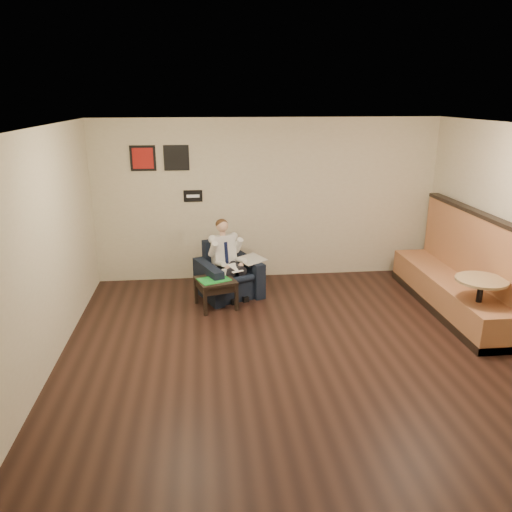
{
  "coord_description": "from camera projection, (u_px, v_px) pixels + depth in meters",
  "views": [
    {
      "loc": [
        -1.14,
        -5.53,
        3.13
      ],
      "look_at": [
        -0.41,
        1.2,
        0.96
      ],
      "focal_mm": 35.0,
      "sensor_mm": 36.0,
      "label": 1
    }
  ],
  "objects": [
    {
      "name": "side_table",
      "position": [
        216.0,
        293.0,
        7.71
      ],
      "size": [
        0.69,
        0.69,
        0.46
      ],
      "primitive_type": "cube",
      "rotation": [
        0.0,
        0.0,
        0.28
      ],
      "color": "black",
      "rests_on": "ground"
    },
    {
      "name": "art_print_right",
      "position": [
        176.0,
        158.0,
        8.32
      ],
      "size": [
        0.42,
        0.03,
        0.42
      ],
      "primitive_type": "cube",
      "color": "black",
      "rests_on": "wall_back"
    },
    {
      "name": "seating_sign",
      "position": [
        193.0,
        196.0,
        8.54
      ],
      "size": [
        0.32,
        0.02,
        0.2
      ],
      "primitive_type": "cube",
      "color": "black",
      "rests_on": "wall_back"
    },
    {
      "name": "green_folder",
      "position": [
        214.0,
        280.0,
        7.61
      ],
      "size": [
        0.55,
        0.48,
        0.01
      ],
      "primitive_type": "cube",
      "rotation": [
        0.0,
        0.0,
        0.42
      ],
      "color": "green",
      "rests_on": "side_table"
    },
    {
      "name": "art_print_left",
      "position": [
        143.0,
        158.0,
        8.26
      ],
      "size": [
        0.42,
        0.03,
        0.42
      ],
      "primitive_type": "cube",
      "color": "#B31A16",
      "rests_on": "wall_back"
    },
    {
      "name": "seated_man",
      "position": [
        232.0,
        263.0,
        7.97
      ],
      "size": [
        0.84,
        1.0,
        1.18
      ],
      "primitive_type": null,
      "rotation": [
        0.0,
        0.0,
        0.39
      ],
      "color": "silver",
      "rests_on": "armchair"
    },
    {
      "name": "smartphone",
      "position": [
        215.0,
        275.0,
        7.8
      ],
      "size": [
        0.15,
        0.09,
        0.01
      ],
      "primitive_type": "cube",
      "rotation": [
        0.0,
        0.0,
        0.11
      ],
      "color": "black",
      "rests_on": "side_table"
    },
    {
      "name": "wall_back",
      "position": [
        268.0,
        200.0,
        8.72
      ],
      "size": [
        6.0,
        0.02,
        2.8
      ],
      "primitive_type": "cube",
      "color": "beige",
      "rests_on": "ground"
    },
    {
      "name": "lap_papers",
      "position": [
        234.0,
        268.0,
        7.91
      ],
      "size": [
        0.3,
        0.34,
        0.01
      ],
      "primitive_type": "cube",
      "rotation": [
        0.0,
        0.0,
        0.46
      ],
      "color": "white",
      "rests_on": "seated_man"
    },
    {
      "name": "wall_front",
      "position": [
        397.0,
        393.0,
        3.04
      ],
      "size": [
        6.0,
        0.02,
        2.8
      ],
      "primitive_type": "cube",
      "color": "beige",
      "rests_on": "ground"
    },
    {
      "name": "armchair",
      "position": [
        229.0,
        270.0,
        8.12
      ],
      "size": [
        1.16,
        1.16,
        0.86
      ],
      "primitive_type": "cube",
      "rotation": [
        0.0,
        0.0,
        0.39
      ],
      "color": "black",
      "rests_on": "ground"
    },
    {
      "name": "coffee_mug",
      "position": [
        224.0,
        272.0,
        7.8
      ],
      "size": [
        0.1,
        0.1,
        0.1
      ],
      "primitive_type": "cylinder",
      "rotation": [
        0.0,
        0.0,
        0.28
      ],
      "color": "white",
      "rests_on": "side_table"
    },
    {
      "name": "ground",
      "position": [
        298.0,
        356.0,
        6.31
      ],
      "size": [
        6.0,
        6.0,
        0.0
      ],
      "primitive_type": "plane",
      "color": "black",
      "rests_on": "ground"
    },
    {
      "name": "ceiling",
      "position": [
        305.0,
        128.0,
        5.45
      ],
      "size": [
        6.0,
        6.0,
        0.02
      ],
      "primitive_type": "cube",
      "color": "white",
      "rests_on": "wall_back"
    },
    {
      "name": "cafe_table",
      "position": [
        478.0,
        308.0,
        6.7
      ],
      "size": [
        0.8,
        0.8,
        0.83
      ],
      "primitive_type": "cylinder",
      "rotation": [
        0.0,
        0.0,
        0.21
      ],
      "color": "#A48659",
      "rests_on": "ground"
    },
    {
      "name": "newspaper",
      "position": [
        251.0,
        259.0,
        8.16
      ],
      "size": [
        0.54,
        0.58,
        0.01
      ],
      "primitive_type": "cube",
      "rotation": [
        0.0,
        0.0,
        0.44
      ],
      "color": "silver",
      "rests_on": "armchair"
    },
    {
      "name": "wall_left",
      "position": [
        37.0,
        258.0,
        5.57
      ],
      "size": [
        0.02,
        6.0,
        2.8
      ],
      "primitive_type": "cube",
      "color": "beige",
      "rests_on": "ground"
    },
    {
      "name": "banquette",
      "position": [
        454.0,
        263.0,
        7.47
      ],
      "size": [
        0.7,
        2.94,
        1.5
      ],
      "primitive_type": "cube",
      "color": "#A86941",
      "rests_on": "ground"
    }
  ]
}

